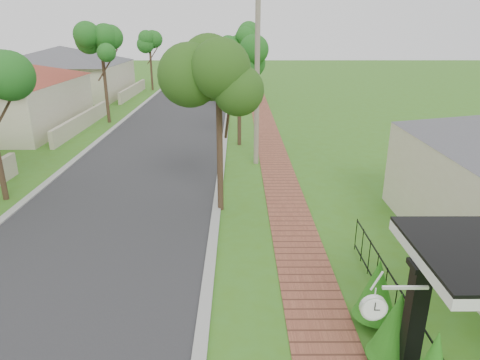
% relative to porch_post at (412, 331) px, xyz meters
% --- Properties ---
extents(ground, '(160.00, 160.00, 0.00)m').
position_rel_porch_post_xyz_m(ground, '(-4.55, 1.00, -1.12)').
color(ground, '#3F731B').
rests_on(ground, ground).
extents(road, '(7.00, 120.00, 0.02)m').
position_rel_porch_post_xyz_m(road, '(-7.55, 21.00, -1.12)').
color(road, '#28282B').
rests_on(road, ground).
extents(kerb_right, '(0.30, 120.00, 0.10)m').
position_rel_porch_post_xyz_m(kerb_right, '(-3.90, 21.00, -1.12)').
color(kerb_right, '#9E9E99').
rests_on(kerb_right, ground).
extents(kerb_left, '(0.30, 120.00, 0.10)m').
position_rel_porch_post_xyz_m(kerb_left, '(-11.20, 21.00, -1.12)').
color(kerb_left, '#9E9E99').
rests_on(kerb_left, ground).
extents(sidewalk, '(1.50, 120.00, 0.03)m').
position_rel_porch_post_xyz_m(sidewalk, '(-1.30, 21.00, -1.12)').
color(sidewalk, '#99553D').
rests_on(sidewalk, ground).
extents(porch_post, '(0.48, 0.48, 2.52)m').
position_rel_porch_post_xyz_m(porch_post, '(0.00, 0.00, 0.00)').
color(porch_post, black).
rests_on(porch_post, ground).
extents(picket_fence, '(0.03, 8.02, 1.00)m').
position_rel_porch_post_xyz_m(picket_fence, '(0.35, 1.00, -0.59)').
color(picket_fence, black).
rests_on(picket_fence, ground).
extents(street_trees, '(10.70, 37.65, 5.89)m').
position_rel_porch_post_xyz_m(street_trees, '(-7.42, 27.84, 3.42)').
color(street_trees, '#382619').
rests_on(street_trees, ground).
extents(hedge_row, '(0.92, 4.85, 2.01)m').
position_rel_porch_post_xyz_m(hedge_row, '(-0.10, -0.37, -0.25)').
color(hedge_row, '#1D6915').
rests_on(hedge_row, ground).
extents(far_house_grey, '(15.56, 15.56, 4.60)m').
position_rel_porch_post_xyz_m(far_house_grey, '(-19.52, 35.00, 1.22)').
color(far_house_grey, beige).
rests_on(far_house_grey, ground).
extents(parked_car_red, '(2.15, 4.30, 1.41)m').
position_rel_porch_post_xyz_m(parked_car_red, '(-4.15, 31.44, -0.42)').
color(parked_car_red, maroon).
rests_on(parked_car_red, ground).
extents(parked_car_white, '(1.59, 4.14, 1.35)m').
position_rel_porch_post_xyz_m(parked_car_white, '(-4.15, 38.67, -0.45)').
color(parked_car_white, silver).
rests_on(parked_car_white, ground).
extents(near_tree, '(2.17, 2.17, 5.56)m').
position_rel_porch_post_xyz_m(near_tree, '(-3.75, 8.00, 3.31)').
color(near_tree, '#382619').
rests_on(near_tree, ground).
extents(utility_pole, '(1.20, 0.24, 8.24)m').
position_rel_porch_post_xyz_m(utility_pole, '(-2.25, 13.54, 3.06)').
color(utility_pole, gray).
rests_on(utility_pole, ground).
extents(station_clock, '(1.07, 0.13, 0.63)m').
position_rel_porch_post_xyz_m(station_clock, '(-0.86, -0.40, 0.83)').
color(station_clock, white).
rests_on(station_clock, ground).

